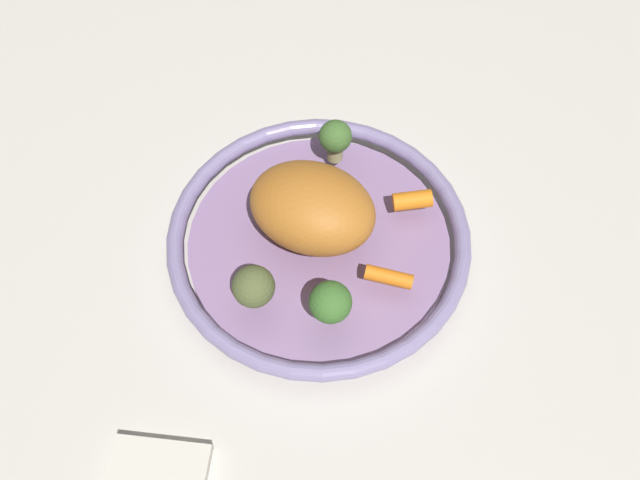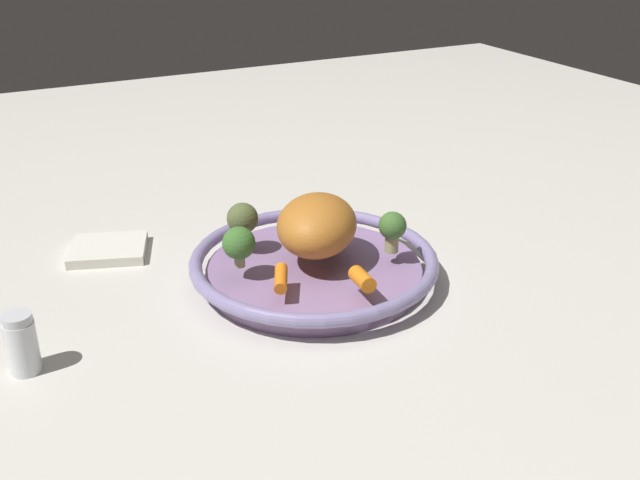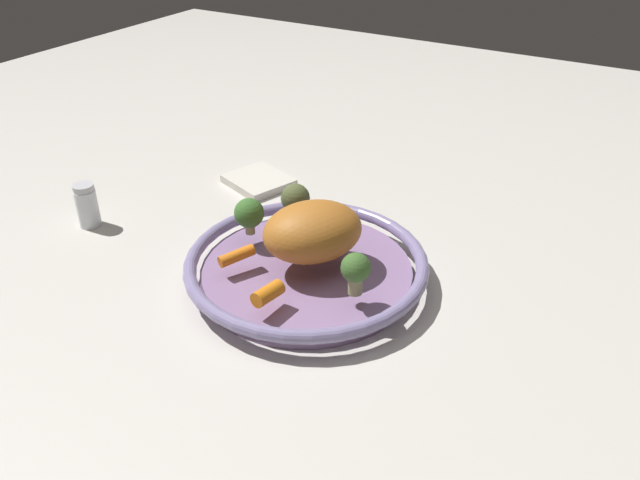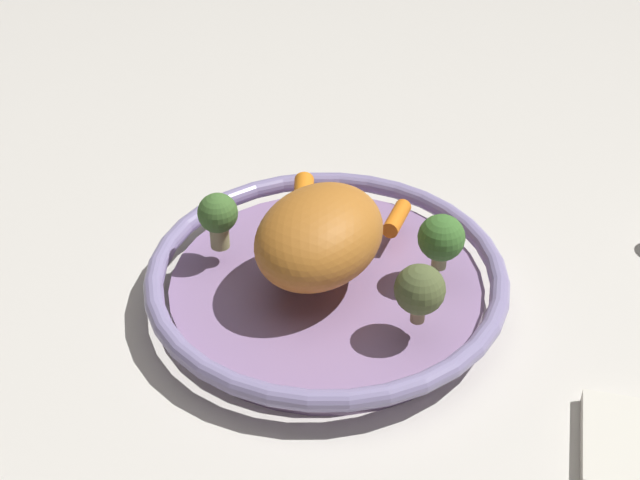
# 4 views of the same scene
# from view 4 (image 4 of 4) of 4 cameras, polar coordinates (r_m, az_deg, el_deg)

# --- Properties ---
(ground_plane) EXTENTS (2.57, 2.57, 0.00)m
(ground_plane) POSITION_cam_4_polar(r_m,az_deg,el_deg) (0.84, 0.42, -3.83)
(ground_plane) COLOR beige
(serving_bowl) EXTENTS (0.33, 0.33, 0.04)m
(serving_bowl) POSITION_cam_4_polar(r_m,az_deg,el_deg) (0.82, 0.42, -2.70)
(serving_bowl) COLOR #8E709E
(serving_bowl) RESTS_ON ground_plane
(roast_chicken_piece) EXTENTS (0.16, 0.17, 0.08)m
(roast_chicken_piece) POSITION_cam_4_polar(r_m,az_deg,el_deg) (0.78, -0.04, 0.26)
(roast_chicken_piece) COLOR #B76B25
(roast_chicken_piece) RESTS_ON serving_bowl
(baby_carrot_near_rim) EXTENTS (0.03, 0.05, 0.02)m
(baby_carrot_near_rim) POSITION_cam_4_polar(r_m,az_deg,el_deg) (0.89, -1.05, 3.05)
(baby_carrot_near_rim) COLOR orange
(baby_carrot_near_rim) RESTS_ON serving_bowl
(baby_carrot_back) EXTENTS (0.04, 0.05, 0.02)m
(baby_carrot_back) POSITION_cam_4_polar(r_m,az_deg,el_deg) (0.86, 4.91, 1.39)
(baby_carrot_back) COLOR orange
(baby_carrot_back) RESTS_ON serving_bowl
(broccoli_floret_mid) EXTENTS (0.04, 0.04, 0.06)m
(broccoli_floret_mid) POSITION_cam_4_polar(r_m,az_deg,el_deg) (0.82, -6.53, 1.54)
(broccoli_floret_mid) COLOR tan
(broccoli_floret_mid) RESTS_ON serving_bowl
(broccoli_floret_large) EXTENTS (0.04, 0.04, 0.05)m
(broccoli_floret_large) POSITION_cam_4_polar(r_m,az_deg,el_deg) (0.80, 7.74, 0.09)
(broccoli_floret_large) COLOR tan
(broccoli_floret_large) RESTS_ON serving_bowl
(broccoli_floret_edge) EXTENTS (0.04, 0.04, 0.06)m
(broccoli_floret_edge) POSITION_cam_4_polar(r_m,az_deg,el_deg) (0.74, 6.38, -3.20)
(broccoli_floret_edge) COLOR tan
(broccoli_floret_edge) RESTS_ON serving_bowl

